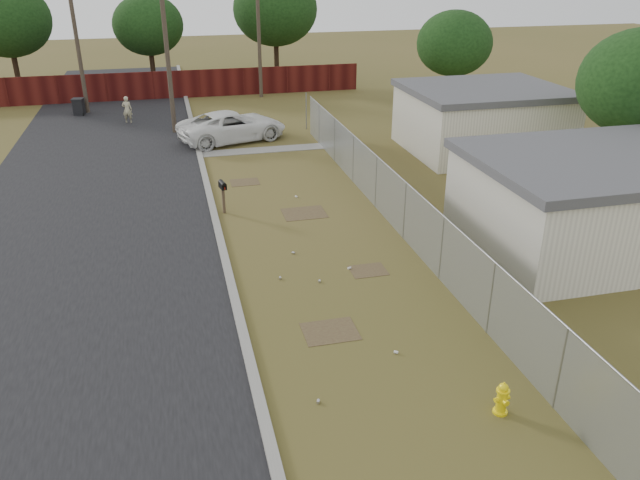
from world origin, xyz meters
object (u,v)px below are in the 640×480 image
object	(u,v)px
mailbox	(223,188)
trash_bin	(79,107)
pickup_truck	(232,126)
pedestrian	(127,110)
fire_hydrant	(502,399)

from	to	relation	value
mailbox	trash_bin	world-z (taller)	mailbox
pickup_truck	trash_bin	distance (m)	11.45
pickup_truck	pedestrian	bearing A→B (deg)	28.72
mailbox	pickup_truck	world-z (taller)	pickup_truck
pickup_truck	pedestrian	xyz separation A→B (m)	(-5.39, 5.20, -0.01)
pedestrian	trash_bin	distance (m)	3.97
fire_hydrant	trash_bin	distance (m)	32.40
mailbox	pedestrian	distance (m)	15.51
trash_bin	mailbox	bearing A→B (deg)	-68.95
mailbox	trash_bin	bearing A→B (deg)	111.05
pickup_truck	fire_hydrant	bearing A→B (deg)	170.34
pickup_truck	trash_bin	bearing A→B (deg)	29.12
pickup_truck	pedestrian	size ratio (longest dim) A/B	3.64
mailbox	pedestrian	size ratio (longest dim) A/B	0.82
pedestrian	mailbox	bearing A→B (deg)	116.83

